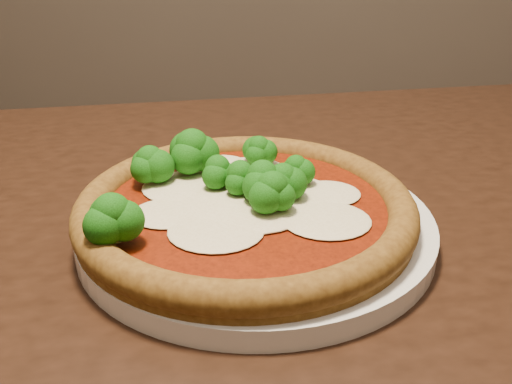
{
  "coord_description": "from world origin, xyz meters",
  "views": [
    {
      "loc": [
        -0.11,
        -0.59,
        1.0
      ],
      "look_at": [
        -0.13,
        -0.17,
        0.79
      ],
      "focal_mm": 40.0,
      "sensor_mm": 36.0,
      "label": 1
    }
  ],
  "objects": [
    {
      "name": "dining_table",
      "position": [
        -0.2,
        -0.2,
        0.66
      ],
      "size": [
        1.47,
        1.1,
        0.75
      ],
      "rotation": [
        0.0,
        0.0,
        0.22
      ],
      "color": "black",
      "rests_on": "floor"
    },
    {
      "name": "plate",
      "position": [
        -0.13,
        -0.17,
        0.76
      ],
      "size": [
        0.3,
        0.3,
        0.02
      ],
      "primitive_type": "cylinder",
      "color": "silver",
      "rests_on": "dining_table"
    },
    {
      "name": "pizza",
      "position": [
        -0.14,
        -0.17,
        0.78
      ],
      "size": [
        0.28,
        0.28,
        0.06
      ],
      "rotation": [
        0.0,
        0.0,
        0.16
      ],
      "color": "brown",
      "rests_on": "plate"
    }
  ]
}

